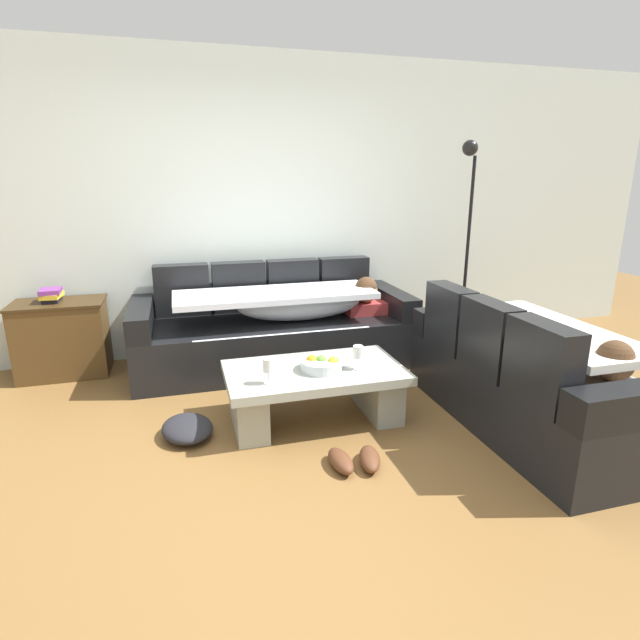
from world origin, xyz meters
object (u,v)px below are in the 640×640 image
couch_along_wall (278,328)px  couch_near_window (532,378)px  wine_glass_near_left (268,366)px  floor_lamp (466,233)px  coffee_table (315,388)px  fruit_bowl (321,364)px  pair_of_shoes (355,460)px  wine_glass_near_right (358,353)px  side_cabinet (63,339)px  book_stack_on_cabinet (51,295)px  open_magazine (345,361)px  crumpled_garment (187,428)px

couch_along_wall → couch_near_window: 2.14m
wine_glass_near_left → floor_lamp: (2.17, 1.35, 0.62)m
coffee_table → fruit_bowl: fruit_bowl is taller
couch_near_window → wine_glass_near_left: 1.76m
couch_near_window → pair_of_shoes: couch_near_window is taller
pair_of_shoes → floor_lamp: bearing=46.0°
couch_near_window → wine_glass_near_right: size_ratio=10.97×
couch_near_window → fruit_bowl: couch_near_window is taller
wine_glass_near_left → wine_glass_near_right: size_ratio=1.00×
side_cabinet → book_stack_on_cabinet: bearing=169.3°
side_cabinet → book_stack_on_cabinet: 0.38m
wine_glass_near_left → open_magazine: 0.64m
wine_glass_near_left → crumpled_garment: (-0.52, 0.16, -0.44)m
fruit_bowl → wine_glass_near_left: 0.41m
coffee_table → open_magazine: (0.24, 0.07, 0.15)m
couch_along_wall → wine_glass_near_left: size_ratio=14.46×
side_cabinet → open_magazine: bearing=-32.7°
open_magazine → wine_glass_near_right: bearing=-74.1°
coffee_table → book_stack_on_cabinet: book_stack_on_cabinet is taller
couch_along_wall → wine_glass_near_right: 1.30m
open_magazine → side_cabinet: size_ratio=0.39×
couch_near_window → wine_glass_near_left: couch_near_window is taller
fruit_bowl → book_stack_on_cabinet: book_stack_on_cabinet is taller
coffee_table → pair_of_shoes: 0.67m
couch_near_window → crumpled_garment: couch_near_window is taller
couch_along_wall → coffee_table: 1.16m
fruit_bowl → book_stack_on_cabinet: size_ratio=1.25×
couch_along_wall → floor_lamp: floor_lamp is taller
coffee_table → open_magazine: open_magazine is taller
crumpled_garment → floor_lamp: bearing=23.9°
open_magazine → floor_lamp: (1.59, 1.11, 0.73)m
pair_of_shoes → book_stack_on_cabinet: bearing=133.5°
couch_along_wall → crumpled_garment: size_ratio=6.00×
coffee_table → floor_lamp: (1.82, 1.18, 0.88)m
fruit_bowl → crumpled_garment: (-0.90, 0.03, -0.36)m
wine_glass_near_right → open_magazine: size_ratio=0.59×
fruit_bowl → book_stack_on_cabinet: 2.39m
coffee_table → fruit_bowl: 0.19m
wine_glass_near_right → side_cabinet: (-2.10, 1.48, -0.17)m
book_stack_on_cabinet → crumpled_garment: (1.00, -1.40, -0.64)m
floor_lamp → crumpled_garment: size_ratio=4.88×
coffee_table → fruit_bowl: bearing=-42.1°
book_stack_on_cabinet → floor_lamp: bearing=-3.3°
couch_near_window → crumpled_garment: (-2.25, 0.45, -0.27)m
book_stack_on_cabinet → side_cabinet: bearing=-10.7°
book_stack_on_cabinet → crumpled_garment: 1.84m
coffee_table → floor_lamp: size_ratio=0.62×
coffee_table → wine_glass_near_right: bearing=-18.0°
coffee_table → open_magazine: bearing=15.4°
couch_near_window → coffee_table: bearing=71.8°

